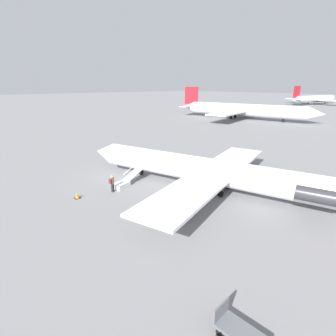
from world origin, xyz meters
TOP-DOWN VIEW (x-y plane):
  - ground_plane at (0.00, 0.00)m, footprint 600.00×600.00m
  - airplane_main at (-0.90, -0.27)m, footprint 29.93×23.22m
  - airplane_taxiing_distant at (39.13, -133.62)m, footprint 29.64×38.92m
  - airplane_far_center at (29.42, -51.50)m, footprint 43.39×33.47m
  - boarding_stairs at (5.88, 5.78)m, footprint 2.15×4.13m
  - passenger at (5.24, 7.48)m, footprint 0.42×0.57m
  - luggage_cart at (-12.28, 11.63)m, footprint 2.26×1.23m
  - traffic_cone_near_stairs at (6.14, 10.74)m, footprint 0.53×0.53m

SIDE VIEW (x-z plane):
  - ground_plane at x=0.00m, z-range 0.00..0.00m
  - traffic_cone_near_stairs at x=6.14m, z-range -0.02..0.56m
  - boarding_stairs at x=5.88m, z-range -0.47..1.22m
  - luggage_cart at x=-12.28m, z-range -0.15..1.07m
  - passenger at x=5.24m, z-range 0.13..1.87m
  - airplane_main at x=-0.90m, z-range -1.36..5.39m
  - airplane_taxiing_distant at x=39.13m, z-range -1.90..7.55m
  - airplane_far_center at x=29.42m, z-range -1.92..7.58m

